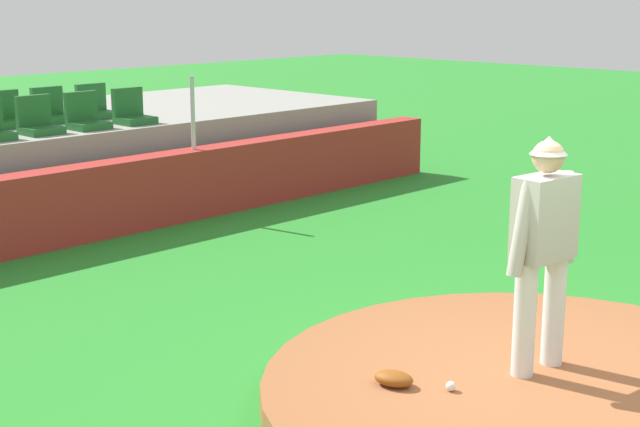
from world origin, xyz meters
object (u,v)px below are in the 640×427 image
stadium_chair_5 (132,113)px  fielding_glove (394,379)px  pitcher (544,237)px  stadium_chair_3 (38,122)px  stadium_chair_9 (6,116)px  stadium_chair_4 (86,117)px  stadium_chair_10 (51,111)px  stadium_chair_11 (95,107)px  baseball (451,386)px

stadium_chair_5 → fielding_glove: bearing=69.6°
pitcher → stadium_chair_3: pitcher is taller
stadium_chair_3 → stadium_chair_9: bearing=-91.0°
pitcher → stadium_chair_4: size_ratio=3.62×
fielding_glove → stadium_chair_5: bearing=143.0°
pitcher → fielding_glove: bearing=156.2°
stadium_chair_4 → fielding_glove: bearing=75.1°
stadium_chair_4 → stadium_chair_10: bearing=-90.8°
pitcher → stadium_chair_5: size_ratio=3.62×
stadium_chair_4 → stadium_chair_5: bearing=179.4°
stadium_chair_11 → pitcher: bearing=79.5°
fielding_glove → stadium_chair_11: 8.46m
pitcher → fielding_glove: size_ratio=6.03×
pitcher → fielding_glove: (-1.01, 0.58, -0.99)m
stadium_chair_4 → stadium_chair_10: size_ratio=1.00×
pitcher → baseball: pitcher is taller
stadium_chair_9 → stadium_chair_4: bearing=126.2°
fielding_glove → stadium_chair_9: 8.16m
stadium_chair_3 → stadium_chair_11: (1.42, 0.86, 0.00)m
stadium_chair_5 → stadium_chair_9: (-1.42, 0.93, 0.00)m
pitcher → stadium_chair_9: 8.58m
baseball → fielding_glove: size_ratio=0.25×
stadium_chair_3 → stadium_chair_4: bearing=176.7°
fielding_glove → stadium_chair_10: stadium_chair_10 is taller
fielding_glove → stadium_chair_9: (1.20, 7.99, 1.12)m
pitcher → stadium_chair_3: 7.69m
stadium_chair_9 → stadium_chair_11: size_ratio=1.00×
baseball → stadium_chair_11: bearing=74.0°
stadium_chair_11 → stadium_chair_3: bearing=31.3°
baseball → stadium_chair_9: size_ratio=0.15×
stadium_chair_5 → stadium_chair_11: same height
fielding_glove → stadium_chair_5: 7.61m
pitcher → baseball: (-0.80, 0.22, -1.01)m
stadium_chair_4 → stadium_chair_9: bearing=-53.8°
stadium_chair_3 → stadium_chair_4: (0.69, -0.04, 0.00)m
fielding_glove → stadium_chair_4: stadium_chair_4 is taller
fielding_glove → stadium_chair_4: (1.88, 7.07, 1.12)m
pitcher → stadium_chair_10: (0.88, 8.58, 0.12)m
baseball → stadium_chair_3: 7.61m
pitcher → stadium_chair_10: bearing=90.4°
stadium_chair_5 → stadium_chair_10: (-0.73, 0.94, 0.00)m
stadium_chair_9 → stadium_chair_3: bearing=89.0°
stadium_chair_3 → stadium_chair_10: size_ratio=1.00×
stadium_chair_3 → stadium_chair_5: bearing=178.1°
stadium_chair_3 → stadium_chair_10: (0.71, 0.89, 0.00)m
stadium_chair_5 → stadium_chair_10: size_ratio=1.00×
pitcher → stadium_chair_11: bearing=85.7°
pitcher → stadium_chair_11: size_ratio=3.62×
pitcher → fielding_glove: pitcher is taller
stadium_chair_11 → stadium_chair_4: bearing=51.3°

